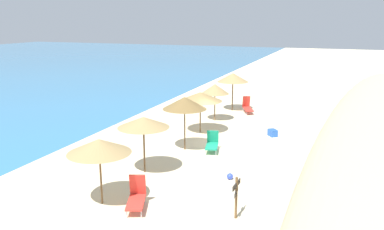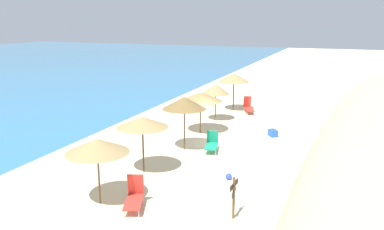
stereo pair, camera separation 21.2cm
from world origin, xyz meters
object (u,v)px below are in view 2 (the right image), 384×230
object	(u,v)px
lounge_chair_1	(212,143)
beach_umbrella_1	(142,122)
beach_umbrella_2	(184,103)
wooden_signpost	(234,194)
beach_ball	(229,176)
lounge_chair_0	(134,196)
cooler_box	(273,133)
beach_umbrella_5	(234,78)
beach_umbrella_0	(97,146)
lounge_chair_2	(248,107)
beach_umbrella_3	(201,97)
beach_umbrella_4	(216,89)

from	to	relation	value
lounge_chair_1	beach_umbrella_1	bearing A→B (deg)	50.48
beach_umbrella_1	beach_umbrella_2	bearing A→B (deg)	-7.68
wooden_signpost	beach_ball	distance (m)	3.64
lounge_chair_0	cooler_box	distance (m)	11.75
beach_umbrella_5	beach_umbrella_0	bearing A→B (deg)	178.74
lounge_chair_2	cooler_box	size ratio (longest dim) A/B	3.02
beach_umbrella_1	wooden_signpost	bearing A→B (deg)	-119.02
beach_umbrella_1	beach_umbrella_2	distance (m)	3.76
beach_umbrella_1	lounge_chair_0	xyz separation A→B (m)	(-3.36, -1.41, -1.89)
lounge_chair_2	beach_umbrella_0	bearing A→B (deg)	59.91
beach_umbrella_3	beach_umbrella_4	bearing A→B (deg)	1.37
beach_umbrella_1	wooden_signpost	distance (m)	5.98
beach_umbrella_2	beach_umbrella_4	distance (m)	6.72
lounge_chair_1	lounge_chair_2	xyz separation A→B (m)	(9.66, 0.35, -0.00)
beach_umbrella_0	wooden_signpost	world-z (taller)	beach_umbrella_0
beach_umbrella_5	cooler_box	xyz separation A→B (m)	(-5.93, -4.14, -2.35)
beach_ball	wooden_signpost	bearing A→B (deg)	-161.09
beach_umbrella_5	lounge_chair_0	size ratio (longest dim) A/B	1.88
beach_umbrella_2	lounge_chair_1	bearing A→B (deg)	-80.01
beach_umbrella_0	beach_umbrella_1	distance (m)	3.50
beach_umbrella_1	lounge_chair_1	distance (m)	4.85
lounge_chair_1	wooden_signpost	size ratio (longest dim) A/B	0.91
beach_umbrella_1	lounge_chair_1	bearing A→B (deg)	-26.35
beach_umbrella_1	cooler_box	xyz separation A→B (m)	(7.97, -4.51, -2.17)
beach_umbrella_4	wooden_signpost	world-z (taller)	beach_umbrella_4
cooler_box	lounge_chair_2	bearing A→B (deg)	26.97
beach_umbrella_4	lounge_chair_2	world-z (taller)	beach_umbrella_4
cooler_box	beach_umbrella_1	bearing A→B (deg)	150.51
beach_umbrella_1	beach_umbrella_3	distance (m)	7.23
lounge_chair_2	wooden_signpost	xyz separation A→B (m)	(-16.46, -3.45, 0.50)
beach_umbrella_1	lounge_chair_2	xyz separation A→B (m)	(13.64, -1.62, -1.93)
lounge_chair_2	beach_umbrella_1	bearing A→B (deg)	58.59
cooler_box	lounge_chair_1	bearing A→B (deg)	147.56
beach_umbrella_5	lounge_chair_2	xyz separation A→B (m)	(-0.26, -1.26, -2.11)
beach_umbrella_0	beach_umbrella_1	world-z (taller)	beach_umbrella_1
lounge_chair_2	wooden_signpost	world-z (taller)	wooden_signpost
lounge_chair_0	beach_umbrella_3	bearing A→B (deg)	-104.22
beach_umbrella_5	lounge_chair_0	xyz separation A→B (m)	(-17.27, -1.04, -2.08)
beach_umbrella_2	beach_umbrella_3	distance (m)	3.54
beach_umbrella_0	beach_umbrella_2	xyz separation A→B (m)	(7.23, -0.52, 0.27)
beach_umbrella_1	wooden_signpost	world-z (taller)	beach_umbrella_1
beach_umbrella_3	lounge_chair_0	xyz separation A→B (m)	(-10.59, -1.28, -1.78)
lounge_chair_0	beach_ball	world-z (taller)	lounge_chair_0
beach_umbrella_2	lounge_chair_2	world-z (taller)	beach_umbrella_2
beach_umbrella_0	lounge_chair_2	xyz separation A→B (m)	(17.15, -1.64, -1.86)
beach_umbrella_2	beach_ball	world-z (taller)	beach_umbrella_2
beach_umbrella_0	beach_umbrella_3	size ratio (longest dim) A/B	0.96
beach_umbrella_0	cooler_box	bearing A→B (deg)	-21.52
wooden_signpost	beach_ball	bearing A→B (deg)	21.35
lounge_chair_0	cooler_box	size ratio (longest dim) A/B	2.64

